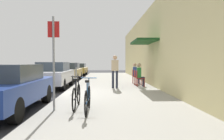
# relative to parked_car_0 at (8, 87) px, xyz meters

# --- Properties ---
(ground_plane) EXTENTS (60.00, 60.00, 0.00)m
(ground_plane) POSITION_rel_parked_car_0_xyz_m (1.10, 2.89, -0.72)
(ground_plane) COLOR #2D2D30
(sidewalk_slab) EXTENTS (4.50, 32.00, 0.12)m
(sidewalk_slab) POSITION_rel_parked_car_0_xyz_m (3.35, 4.89, -0.66)
(sidewalk_slab) COLOR #9E9B93
(sidewalk_slab) RESTS_ON ground_plane
(building_facade) EXTENTS (1.40, 32.00, 4.75)m
(building_facade) POSITION_rel_parked_car_0_xyz_m (5.74, 4.90, 1.66)
(building_facade) COLOR beige
(building_facade) RESTS_ON ground_plane
(parked_car_0) EXTENTS (1.80, 4.40, 1.40)m
(parked_car_0) POSITION_rel_parked_car_0_xyz_m (0.00, 0.00, 0.00)
(parked_car_0) COLOR navy
(parked_car_0) RESTS_ON ground_plane
(parked_car_1) EXTENTS (1.80, 4.40, 1.47)m
(parked_car_1) POSITION_rel_parked_car_0_xyz_m (0.00, 5.81, 0.03)
(parked_car_1) COLOR #B7B7BC
(parked_car_1) RESTS_ON ground_plane
(parked_car_2) EXTENTS (1.80, 4.40, 1.42)m
(parked_car_2) POSITION_rel_parked_car_0_xyz_m (-0.00, 11.25, 0.01)
(parked_car_2) COLOR #A58433
(parked_car_2) RESTS_ON ground_plane
(parked_car_3) EXTENTS (1.80, 4.40, 1.34)m
(parked_car_3) POSITION_rel_parked_car_0_xyz_m (0.00, 17.61, -0.02)
(parked_car_3) COLOR #A58433
(parked_car_3) RESTS_ON ground_plane
(parking_meter) EXTENTS (0.12, 0.10, 1.32)m
(parking_meter) POSITION_rel_parked_car_0_xyz_m (1.55, 3.81, 0.17)
(parking_meter) COLOR slate
(parking_meter) RESTS_ON sidewalk_slab
(street_sign) EXTENTS (0.32, 0.06, 2.60)m
(street_sign) POSITION_rel_parked_car_0_xyz_m (1.50, -0.52, 0.92)
(street_sign) COLOR gray
(street_sign) RESTS_ON sidewalk_slab
(bicycle_0) EXTENTS (0.46, 1.71, 0.90)m
(bicycle_0) POSITION_rel_parked_car_0_xyz_m (2.45, -0.76, -0.24)
(bicycle_0) COLOR black
(bicycle_0) RESTS_ON sidewalk_slab
(bicycle_1) EXTENTS (0.46, 1.71, 0.90)m
(bicycle_1) POSITION_rel_parked_car_0_xyz_m (2.08, -0.21, -0.24)
(bicycle_1) COLOR black
(bicycle_1) RESTS_ON sidewalk_slab
(cafe_chair_0) EXTENTS (0.47, 0.47, 0.87)m
(cafe_chair_0) POSITION_rel_parked_car_0_xyz_m (4.82, 5.31, -0.10)
(cafe_chair_0) COLOR maroon
(cafe_chair_0) RESTS_ON sidewalk_slab
(seated_patron_0) EXTENTS (0.44, 0.38, 1.29)m
(seated_patron_0) POSITION_rel_parked_car_0_xyz_m (4.88, 5.30, 0.09)
(seated_patron_0) COLOR #232838
(seated_patron_0) RESTS_ON sidewalk_slab
(cafe_chair_1) EXTENTS (0.45, 0.45, 0.87)m
(cafe_chair_1) POSITION_rel_parked_car_0_xyz_m (4.82, 6.07, -0.10)
(cafe_chair_1) COLOR maroon
(cafe_chair_1) RESTS_ON sidewalk_slab
(cafe_chair_2) EXTENTS (0.47, 0.47, 0.87)m
(cafe_chair_2) POSITION_rel_parked_car_0_xyz_m (4.82, 6.98, -0.10)
(cafe_chair_2) COLOR maroon
(cafe_chair_2) RESTS_ON sidewalk_slab
(seated_patron_2) EXTENTS (0.45, 0.38, 1.29)m
(seated_patron_2) POSITION_rel_parked_car_0_xyz_m (4.88, 6.97, 0.09)
(seated_patron_2) COLOR #232838
(seated_patron_2) RESTS_ON sidewalk_slab
(pedestrian_standing) EXTENTS (0.36, 0.22, 1.70)m
(pedestrian_standing) POSITION_rel_parked_car_0_xyz_m (3.45, 4.63, 0.40)
(pedestrian_standing) COLOR #232838
(pedestrian_standing) RESTS_ON sidewalk_slab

